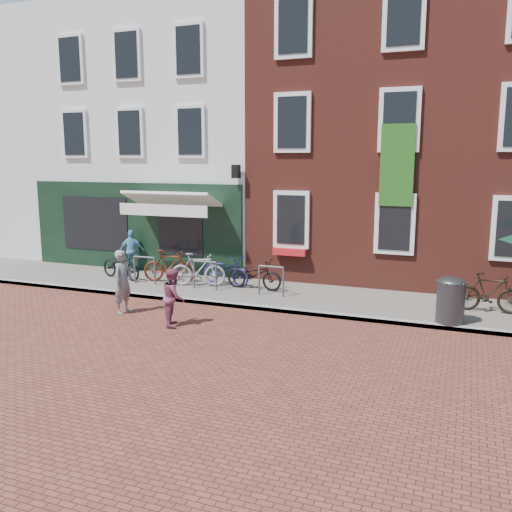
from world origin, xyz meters
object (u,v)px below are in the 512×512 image
at_px(woman, 123,282).
at_px(bicycle_0, 121,265).
at_px(litter_bin, 451,298).
at_px(boy, 174,297).
at_px(bicycle_3, 198,270).
at_px(bicycle_2, 226,270).
at_px(cafe_person, 132,251).
at_px(bicycle_5, 489,293).
at_px(bicycle_1, 169,266).
at_px(bicycle_4, 254,274).

bearing_deg(woman, bicycle_0, 40.38).
relative_size(litter_bin, bicycle_0, 0.69).
bearing_deg(boy, bicycle_0, 23.48).
xyz_separation_m(bicycle_0, bicycle_3, (2.66, 0.02, 0.05)).
height_order(bicycle_0, bicycle_2, same).
bearing_deg(bicycle_3, cafe_person, 52.86).
relative_size(boy, bicycle_5, 0.82).
height_order(boy, bicycle_3, boy).
bearing_deg(woman, bicycle_3, -6.47).
height_order(boy, bicycle_1, boy).
relative_size(woman, boy, 1.19).
distance_m(bicycle_4, bicycle_5, 6.17).
distance_m(bicycle_1, bicycle_5, 8.90).
bearing_deg(woman, litter_bin, -72.88).
bearing_deg(bicycle_4, cafe_person, 81.69).
bearing_deg(bicycle_5, bicycle_4, 89.50).
bearing_deg(woman, boy, -100.27).
xyz_separation_m(bicycle_3, bicycle_4, (1.69, 0.20, -0.05)).
height_order(woman, boy, woman).
height_order(bicycle_1, bicycle_4, bicycle_1).
relative_size(boy, bicycle_4, 0.80).
height_order(boy, cafe_person, cafe_person).
height_order(cafe_person, bicycle_3, cafe_person).
bearing_deg(bicycle_1, boy, -161.09).
distance_m(litter_bin, woman, 7.77).
height_order(woman, bicycle_5, woman).
xyz_separation_m(cafe_person, bicycle_4, (4.68, -0.88, -0.25)).
distance_m(bicycle_3, bicycle_5, 7.86).
relative_size(bicycle_0, bicycle_2, 1.00).
bearing_deg(bicycle_3, bicycle_4, -100.48).
xyz_separation_m(bicycle_2, bicycle_4, (0.98, -0.22, 0.00)).
bearing_deg(boy, woman, 50.23).
xyz_separation_m(litter_bin, woman, (-7.58, -1.70, 0.10)).
height_order(cafe_person, bicycle_0, cafe_person).
bearing_deg(bicycle_5, bicycle_0, 91.25).
relative_size(cafe_person, bicycle_2, 0.82).
bearing_deg(boy, cafe_person, 17.75).
bearing_deg(bicycle_5, litter_bin, 147.38).
distance_m(boy, bicycle_4, 3.60).
relative_size(boy, cafe_person, 0.97).
bearing_deg(bicycle_2, bicycle_4, -88.60).
bearing_deg(bicycle_5, bicycle_2, 87.95).
distance_m(litter_bin, bicycle_3, 7.12).
bearing_deg(bicycle_0, bicycle_5, -73.66).
height_order(bicycle_0, bicycle_3, bicycle_3).
relative_size(woman, bicycle_4, 0.95).
bearing_deg(boy, bicycle_1, 6.59).
xyz_separation_m(litter_bin, bicycle_3, (-7.02, 1.22, -0.11)).
bearing_deg(bicycle_1, bicycle_4, -101.50).
height_order(bicycle_0, bicycle_5, bicycle_5).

